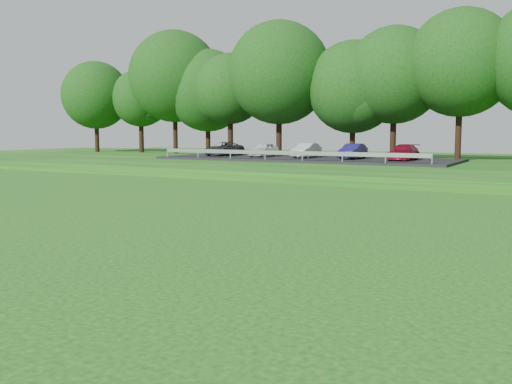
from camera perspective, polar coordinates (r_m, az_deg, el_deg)
The scene contains 1 object.
parking_lot at distance 46.91m, azimuth 4.71°, elevation 3.75°, with size 24.00×9.00×1.38m.
Camera 1 is at (-4.73, -9.81, 3.03)m, focal length 40.00 mm.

